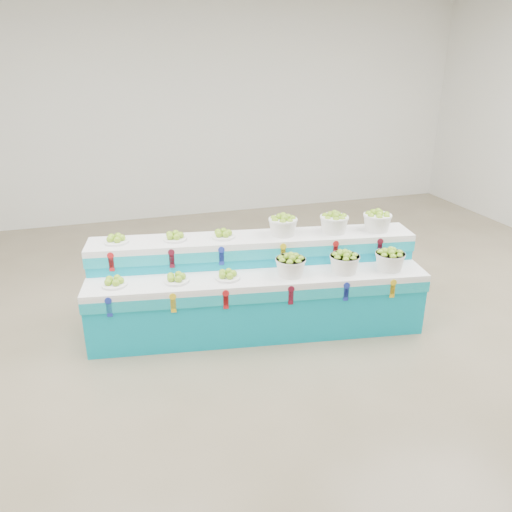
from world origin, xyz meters
name	(u,v)px	position (x,y,z in m)	size (l,w,h in m)	color
ground	(310,339)	(0.00, 0.00, 0.00)	(10.00, 10.00, 0.00)	#6F6249
back_wall	(208,108)	(0.00, 5.00, 2.00)	(10.00, 10.00, 0.00)	silver
display_stand	(256,286)	(-0.48, 0.47, 0.51)	(3.68, 0.95, 1.02)	#079FBD
plate_lower_left	(114,281)	(-2.00, 0.48, 0.77)	(0.27, 0.27, 0.10)	white
plate_lower_mid	(176,277)	(-1.38, 0.38, 0.77)	(0.27, 0.27, 0.10)	white
plate_lower_right	(227,274)	(-0.85, 0.30, 0.77)	(0.27, 0.27, 0.10)	white
basket_lower_left	(291,265)	(-0.18, 0.19, 0.84)	(0.33, 0.33, 0.24)	silver
basket_lower_mid	(344,262)	(0.41, 0.10, 0.84)	(0.33, 0.33, 0.24)	silver
basket_lower_right	(390,259)	(0.92, 0.02, 0.84)	(0.33, 0.33, 0.24)	silver
plate_upper_left	(116,239)	(-1.93, 0.93, 1.07)	(0.27, 0.27, 0.10)	white
plate_upper_mid	(175,236)	(-1.30, 0.83, 1.07)	(0.27, 0.27, 0.10)	white
plate_upper_right	(223,233)	(-0.78, 0.75, 1.07)	(0.27, 0.27, 0.10)	white
basket_upper_left	(283,225)	(-0.11, 0.64, 1.14)	(0.33, 0.33, 0.24)	silver
basket_upper_mid	(334,222)	(0.48, 0.55, 1.14)	(0.33, 0.33, 0.24)	silver
basket_upper_right	(377,220)	(0.99, 0.47, 1.14)	(0.33, 0.33, 0.24)	silver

